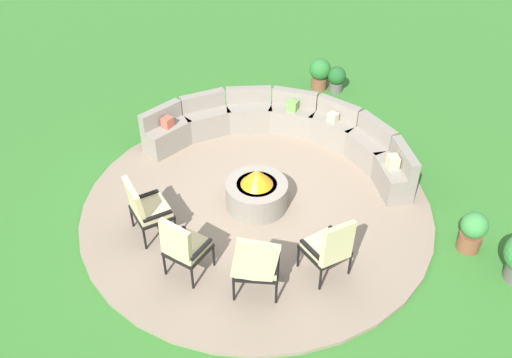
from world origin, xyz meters
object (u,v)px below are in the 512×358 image
Objects in this scene: fire_pit at (256,192)px; potted_plant_3 at (336,78)px; lounge_chair_front_right at (183,246)px; lounge_chair_back_left at (255,263)px; potted_plant_0 at (319,73)px; potted_plant_2 at (472,231)px; lounge_chair_back_right at (329,247)px; curved_stone_bench at (284,132)px; lounge_chair_front_left at (145,207)px.

fire_pit is 1.77× the size of potted_plant_3.
potted_plant_3 is (2.74, 5.34, -0.31)m from lounge_chair_front_right.
potted_plant_0 is at bearing 81.18° from lounge_chair_back_left.
potted_plant_3 is (-1.48, 4.78, -0.05)m from potted_plant_2.
potted_plant_0 is (0.37, 5.46, -0.22)m from lounge_chair_back_right.
lounge_chair_back_left is at bearing 164.49° from lounge_chair_back_right.
curved_stone_bench is at bearing 65.57° from lounge_chair_back_right.
lounge_chair_back_left is 5.93m from potted_plant_3.
potted_plant_0 reaches higher than potted_plant_3.
lounge_chair_front_left is 0.95× the size of lounge_chair_front_right.
lounge_chair_front_left reaches higher than potted_plant_0.
potted_plant_2 is (4.87, -0.26, -0.24)m from lounge_chair_front_left.
lounge_chair_back_left is at bearing -103.46° from potted_plant_0.
lounge_chair_back_right reaches higher than curved_stone_bench.
curved_stone_bench reaches higher than potted_plant_0.
potted_plant_0 is at bearing 70.97° from fire_pit.
lounge_chair_back_left is 1.10× the size of lounge_chair_back_right.
curved_stone_bench is 4.50× the size of lounge_chair_front_left.
curved_stone_bench is at bearing 135.81° from potted_plant_2.
lounge_chair_front_left is 2.79m from lounge_chair_back_right.
lounge_chair_front_left is 4.89m from potted_plant_2.
fire_pit is 1.45× the size of potted_plant_0.
lounge_chair_back_right is 5.40m from potted_plant_3.
lounge_chair_front_right is at bearing 166.84° from lounge_chair_back_left.
lounge_chair_front_right reaches higher than potted_plant_0.
fire_pit is 4.21m from potted_plant_0.
lounge_chair_front_right is at bearing -115.92° from curved_stone_bench.
lounge_chair_front_right is at bearing -172.40° from potted_plant_2.
fire_pit is 0.97× the size of lounge_chair_front_left.
potted_plant_3 is (1.72, 3.86, -0.03)m from fire_pit.
lounge_chair_front_right is (-1.54, -3.17, 0.23)m from curved_stone_bench.
lounge_chair_front_right is (0.65, -0.82, 0.01)m from lounge_chair_front_left.
potted_plant_2 is at bearing 19.99° from lounge_chair_back_left.
lounge_chair_front_right is at bearing 8.80° from lounge_chair_front_left.
potted_plant_3 is at bearing 113.51° from lounge_chair_front_left.
lounge_chair_front_right is 1.61× the size of potted_plant_2.
fire_pit is at bearing 87.62° from lounge_chair_front_right.
lounge_chair_front_right is 1.05m from lounge_chair_back_left.
fire_pit is 1.83m from lounge_chair_back_left.
potted_plant_2 is (4.22, 0.56, -0.26)m from lounge_chair_front_right.
fire_pit is at bearing -109.03° from potted_plant_0.
lounge_chair_front_right is at bearing -124.26° from fire_pit.
lounge_chair_front_right is at bearing -113.58° from potted_plant_0.
lounge_chair_back_right is 2.29m from potted_plant_2.
lounge_chair_front_right is (-1.01, -1.49, 0.27)m from fire_pit.
potted_plant_0 is at bearing 98.30° from lounge_chair_front_right.
potted_plant_2 is 5.01m from potted_plant_3.
potted_plant_2 reaches higher than potted_plant_3.
lounge_chair_front_left is at bearing -133.04° from curved_stone_bench.
curved_stone_bench is 4.29× the size of lounge_chair_front_right.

